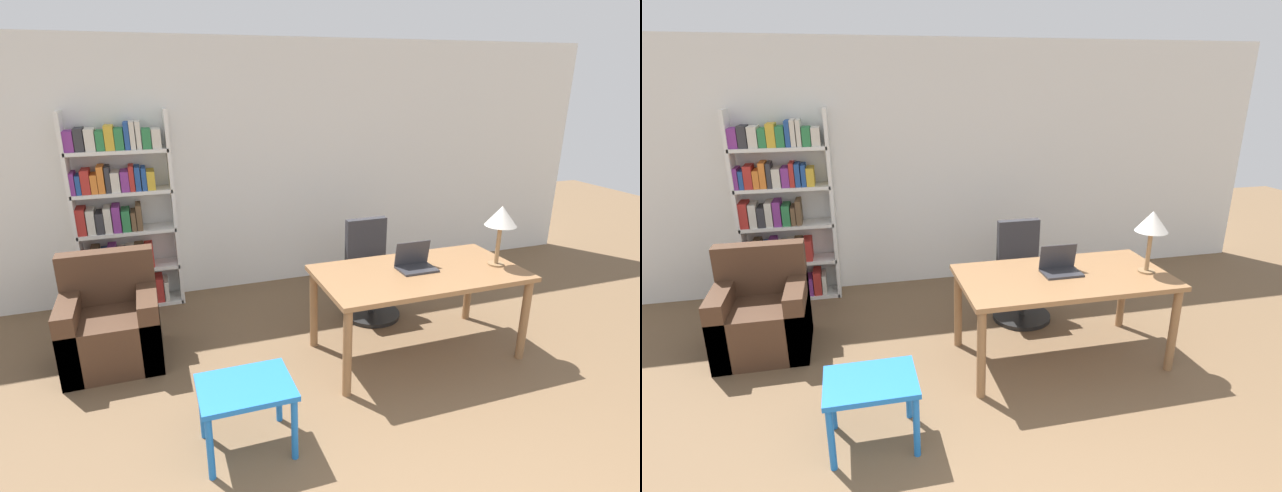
# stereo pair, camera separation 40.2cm
# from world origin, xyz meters

# --- Properties ---
(wall_back) EXTENTS (8.00, 0.06, 2.70)m
(wall_back) POSITION_xyz_m (0.00, 4.53, 1.35)
(wall_back) COLOR white
(wall_back) RESTS_ON ground_plane
(desk) EXTENTS (1.73, 0.91, 0.77)m
(desk) POSITION_xyz_m (0.71, 2.52, 0.67)
(desk) COLOR olive
(desk) RESTS_ON ground_plane
(laptop) EXTENTS (0.32, 0.22, 0.23)m
(laptop) POSITION_xyz_m (0.70, 2.58, 0.82)
(laptop) COLOR #2D2D33
(laptop) RESTS_ON desk
(table_lamp) EXTENTS (0.26, 0.26, 0.52)m
(table_lamp) POSITION_xyz_m (1.41, 2.44, 1.18)
(table_lamp) COLOR olive
(table_lamp) RESTS_ON desk
(office_chair) EXTENTS (0.58, 0.58, 0.97)m
(office_chair) POSITION_xyz_m (0.64, 3.35, 0.40)
(office_chair) COLOR black
(office_chair) RESTS_ON ground_plane
(side_table_blue) EXTENTS (0.59, 0.46, 0.48)m
(side_table_blue) POSITION_xyz_m (-0.92, 1.82, 0.40)
(side_table_blue) COLOR blue
(side_table_blue) RESTS_ON ground_plane
(armchair) EXTENTS (0.77, 0.70, 0.91)m
(armchair) POSITION_xyz_m (-1.77, 3.25, 0.31)
(armchair) COLOR #472D1E
(armchair) RESTS_ON ground_plane
(bookshelf) EXTENTS (0.97, 0.28, 2.01)m
(bookshelf) POSITION_xyz_m (-1.66, 4.34, 0.95)
(bookshelf) COLOR white
(bookshelf) RESTS_ON ground_plane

